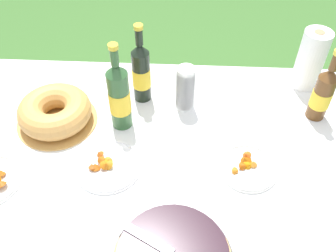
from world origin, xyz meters
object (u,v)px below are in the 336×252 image
cider_bottle_green (119,96)px  juice_bottle_red (141,72)px  bundt_cake (55,112)px  cider_bottle_amber (323,94)px  snack_plate_near (248,167)px  paper_towel_roll (311,60)px  cup_stack (185,88)px  snack_plate_right (107,165)px

cider_bottle_green → juice_bottle_red: cider_bottle_green is taller
cider_bottle_green → bundt_cake: bearing=-179.5°
cider_bottle_amber → snack_plate_near: size_ratio=1.48×
bundt_cake → paper_towel_roll: paper_towel_roll is taller
cup_stack → cider_bottle_amber: 0.51m
juice_bottle_red → paper_towel_roll: juice_bottle_red is taller
juice_bottle_red → snack_plate_near: size_ratio=1.65×
bundt_cake → juice_bottle_red: bearing=26.5°
cider_bottle_green → snack_plate_near: (0.46, -0.20, -0.13)m
cider_bottle_amber → juice_bottle_red: juice_bottle_red is taller
bundt_cake → juice_bottle_red: size_ratio=0.91×
bundt_cake → cup_stack: size_ratio=1.61×
bundt_cake → snack_plate_right: (0.23, -0.21, -0.04)m
bundt_cake → snack_plate_near: (0.71, -0.19, -0.04)m
bundt_cake → cider_bottle_amber: 1.00m
cider_bottle_green → cider_bottle_amber: 0.75m
bundt_cake → juice_bottle_red: 0.36m
cider_bottle_amber → snack_plate_right: (-0.77, -0.30, -0.10)m
cider_bottle_green → juice_bottle_red: size_ratio=1.06×
snack_plate_near → cup_stack: bearing=126.1°
cider_bottle_green → snack_plate_right: size_ratio=1.54×
cider_bottle_amber → cider_bottle_green: bearing=-173.6°
bundt_cake → cider_bottle_green: 0.27m
bundt_cake → cider_bottle_amber: bearing=4.9°
cider_bottle_amber → snack_plate_right: cider_bottle_amber is taller
cup_stack → paper_towel_roll: 0.53m
cup_stack → cider_bottle_green: cider_bottle_green is taller
cup_stack → cider_bottle_amber: cider_bottle_amber is taller
cup_stack → cider_bottle_green: (-0.24, -0.11, 0.04)m
cider_bottle_amber → juice_bottle_red: 0.69m
bundt_cake → cider_bottle_green: (0.25, 0.00, 0.09)m
bundt_cake → snack_plate_right: bearing=-42.6°
snack_plate_near → paper_towel_roll: 0.56m
bundt_cake → snack_plate_near: bearing=-15.2°
cider_bottle_green → juice_bottle_red: 0.17m
juice_bottle_red → paper_towel_roll: size_ratio=1.31×
snack_plate_right → snack_plate_near: bearing=2.1°
bundt_cake → snack_plate_near: bundt_cake is taller
cider_bottle_amber → snack_plate_right: size_ratio=1.31×
bundt_cake → cider_bottle_amber: size_ratio=1.01×
cider_bottle_amber → snack_plate_near: (-0.29, -0.28, -0.10)m
cup_stack → cider_bottle_green: size_ratio=0.53×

